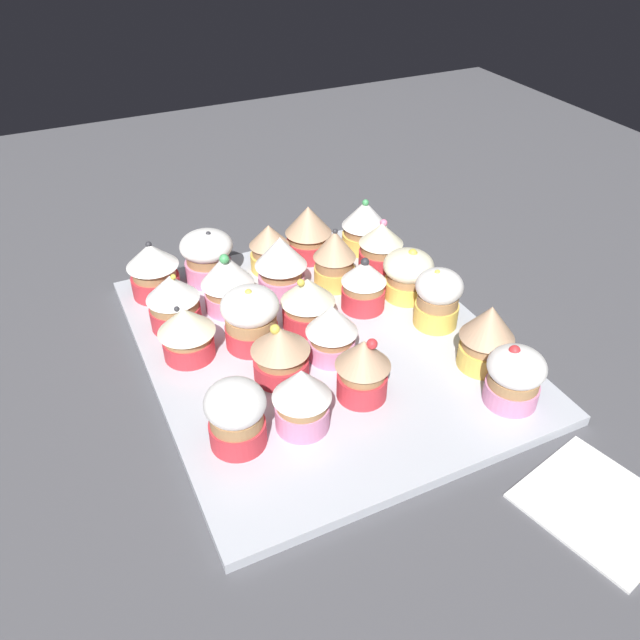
# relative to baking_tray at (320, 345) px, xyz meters

# --- Properties ---
(ground_plane) EXTENTS (1.80, 1.80, 0.03)m
(ground_plane) POSITION_rel_baking_tray_xyz_m (0.00, 0.00, -0.02)
(ground_plane) COLOR #4C4C51
(baking_tray) EXTENTS (0.45, 0.38, 0.01)m
(baking_tray) POSITION_rel_baking_tray_xyz_m (0.00, 0.00, 0.00)
(baking_tray) COLOR silver
(baking_tray) RESTS_ON ground_plane
(cupcake_0) EXTENTS (0.06, 0.06, 0.07)m
(cupcake_0) POSITION_rel_baking_tray_xyz_m (-0.17, -0.13, 0.04)
(cupcake_0) COLOR pink
(cupcake_0) RESTS_ON baking_tray
(cupcake_1) EXTENTS (0.06, 0.06, 0.08)m
(cupcake_1) POSITION_rel_baking_tray_xyz_m (-0.11, -0.14, 0.05)
(cupcake_1) COLOR #EFC651
(cupcake_1) RESTS_ON baking_tray
(cupcake_2) EXTENTS (0.06, 0.06, 0.07)m
(cupcake_2) POSITION_rel_baking_tray_xyz_m (-0.03, -0.14, 0.04)
(cupcake_2) COLOR #EFC651
(cupcake_2) RESTS_ON baking_tray
(cupcake_3) EXTENTS (0.06, 0.06, 0.07)m
(cupcake_3) POSITION_rel_baking_tray_xyz_m (0.04, -0.14, 0.04)
(cupcake_3) COLOR #EFC651
(cupcake_3) RESTS_ON baking_tray
(cupcake_4) EXTENTS (0.06, 0.06, 0.07)m
(cupcake_4) POSITION_rel_baking_tray_xyz_m (0.11, -0.14, 0.04)
(cupcake_4) COLOR #D1333D
(cupcake_4) RESTS_ON baking_tray
(cupcake_5) EXTENTS (0.06, 0.06, 0.08)m
(cupcake_5) POSITION_rel_baking_tray_xyz_m (0.17, -0.15, 0.04)
(cupcake_5) COLOR #EFC651
(cupcake_5) RESTS_ON baking_tray
(cupcake_6) EXTENTS (0.05, 0.05, 0.07)m
(cupcake_6) POSITION_rel_baking_tray_xyz_m (0.04, -0.08, 0.04)
(cupcake_6) COLOR #D1333D
(cupcake_6) RESTS_ON baking_tray
(cupcake_7) EXTENTS (0.05, 0.05, 0.08)m
(cupcake_7) POSITION_rel_baking_tray_xyz_m (0.10, -0.07, 0.05)
(cupcake_7) COLOR #EFC651
(cupcake_7) RESTS_ON baking_tray
(cupcake_8) EXTENTS (0.06, 0.06, 0.08)m
(cupcake_8) POSITION_rel_baking_tray_xyz_m (0.18, -0.07, 0.05)
(cupcake_8) COLOR #D1333D
(cupcake_8) RESTS_ON baking_tray
(cupcake_9) EXTENTS (0.06, 0.06, 0.08)m
(cupcake_9) POSITION_rel_baking_tray_xyz_m (-0.10, -0.00, 0.04)
(cupcake_9) COLOR #D1333D
(cupcake_9) RESTS_ON baking_tray
(cupcake_10) EXTENTS (0.06, 0.06, 0.07)m
(cupcake_10) POSITION_rel_baking_tray_xyz_m (-0.03, -0.00, 0.04)
(cupcake_10) COLOR pink
(cupcake_10) RESTS_ON baking_tray
(cupcake_11) EXTENTS (0.06, 0.06, 0.07)m
(cupcake_11) POSITION_rel_baking_tray_xyz_m (0.03, 0.00, 0.04)
(cupcake_11) COLOR #D1333D
(cupcake_11) RESTS_ON baking_tray
(cupcake_12) EXTENTS (0.07, 0.07, 0.08)m
(cupcake_12) POSITION_rel_baking_tray_xyz_m (0.11, -0.00, 0.05)
(cupcake_12) COLOR pink
(cupcake_12) RESTS_ON baking_tray
(cupcake_13) EXTENTS (0.05, 0.05, 0.07)m
(cupcake_13) POSITION_rel_baking_tray_xyz_m (0.17, -0.01, 0.04)
(cupcake_13) COLOR #EFC651
(cupcake_13) RESTS_ON baking_tray
(cupcake_14) EXTENTS (0.06, 0.06, 0.07)m
(cupcake_14) POSITION_rel_baking_tray_xyz_m (-0.11, 0.07, 0.04)
(cupcake_14) COLOR pink
(cupcake_14) RESTS_ON baking_tray
(cupcake_15) EXTENTS (0.06, 0.06, 0.07)m
(cupcake_15) POSITION_rel_baking_tray_xyz_m (-0.04, 0.06, 0.04)
(cupcake_15) COLOR #D1333D
(cupcake_15) RESTS_ON baking_tray
(cupcake_16) EXTENTS (0.07, 0.07, 0.08)m
(cupcake_16) POSITION_rel_baking_tray_xyz_m (0.03, 0.07, 0.04)
(cupcake_16) COLOR #D1333D
(cupcake_16) RESTS_ON baking_tray
(cupcake_17) EXTENTS (0.06, 0.06, 0.08)m
(cupcake_17) POSITION_rel_baking_tray_xyz_m (0.11, 0.07, 0.05)
(cupcake_17) COLOR pink
(cupcake_17) RESTS_ON baking_tray
(cupcake_18) EXTENTS (0.07, 0.07, 0.07)m
(cupcake_18) POSITION_rel_baking_tray_xyz_m (0.18, 0.07, 0.04)
(cupcake_18) COLOR pink
(cupcake_18) RESTS_ON baking_tray
(cupcake_19) EXTENTS (0.06, 0.06, 0.07)m
(cupcake_19) POSITION_rel_baking_tray_xyz_m (-0.11, 0.14, 0.04)
(cupcake_19) COLOR #D1333D
(cupcake_19) RESTS_ON baking_tray
(cupcake_20) EXTENTS (0.06, 0.06, 0.07)m
(cupcake_20) POSITION_rel_baking_tray_xyz_m (0.04, 0.14, 0.04)
(cupcake_20) COLOR #D1333D
(cupcake_20) RESTS_ON baking_tray
(cupcake_21) EXTENTS (0.06, 0.06, 0.07)m
(cupcake_21) POSITION_rel_baking_tray_xyz_m (0.10, 0.14, 0.04)
(cupcake_21) COLOR #D1333D
(cupcake_21) RESTS_ON baking_tray
(cupcake_22) EXTENTS (0.06, 0.06, 0.07)m
(cupcake_22) POSITION_rel_baking_tray_xyz_m (0.18, 0.15, 0.04)
(cupcake_22) COLOR #D1333D
(cupcake_22) RESTS_ON baking_tray
(napkin) EXTENTS (0.14, 0.14, 0.01)m
(napkin) POSITION_rel_baking_tray_xyz_m (-0.31, -0.13, -0.00)
(napkin) COLOR white
(napkin) RESTS_ON ground_plane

